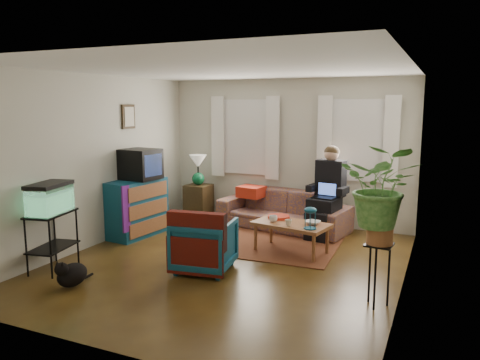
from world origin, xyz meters
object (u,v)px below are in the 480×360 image
at_px(sofa, 283,204).
at_px(armchair, 205,242).
at_px(coffee_table, 291,238).
at_px(side_table, 199,201).
at_px(aquarium_stand, 53,241).
at_px(dresser, 136,208).
at_px(plant_stand, 378,275).

bearing_deg(sofa, armchair, -87.36).
xyz_separation_m(armchair, coffee_table, (0.81, 1.16, -0.15)).
bearing_deg(side_table, aquarium_stand, -96.07).
height_order(sofa, coffee_table, sofa).
relative_size(aquarium_stand, coffee_table, 0.71).
distance_m(dresser, armchair, 2.07).
xyz_separation_m(dresser, coffee_table, (2.62, 0.16, -0.24)).
bearing_deg(armchair, plant_stand, 166.06).
bearing_deg(dresser, sofa, 39.78).
height_order(aquarium_stand, armchair, aquarium_stand).
xyz_separation_m(side_table, coffee_table, (2.28, -1.34, -0.09)).
relative_size(sofa, dresser, 2.19).
distance_m(aquarium_stand, plant_stand, 4.08).
distance_m(sofa, aquarium_stand, 3.81).
distance_m(aquarium_stand, armchair, 1.99).
bearing_deg(sofa, aquarium_stand, -114.23).
distance_m(side_table, coffee_table, 2.64).
bearing_deg(side_table, plant_stand, -36.38).
distance_m(coffee_table, plant_stand, 1.98).
height_order(side_table, plant_stand, plant_stand).
xyz_separation_m(armchair, plant_stand, (2.22, -0.23, -0.03)).
bearing_deg(aquarium_stand, dresser, 77.88).
relative_size(dresser, plant_stand, 1.49).
bearing_deg(aquarium_stand, armchair, 11.79).
xyz_separation_m(dresser, aquarium_stand, (-0.01, -1.79, -0.08)).
height_order(dresser, plant_stand, dresser).
xyz_separation_m(sofa, armchair, (-0.27, -2.39, -0.07)).
height_order(sofa, aquarium_stand, sofa).
relative_size(dresser, armchair, 1.39).
bearing_deg(aquarium_stand, side_table, 72.13).
height_order(armchair, plant_stand, armchair).
relative_size(side_table, plant_stand, 0.92).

